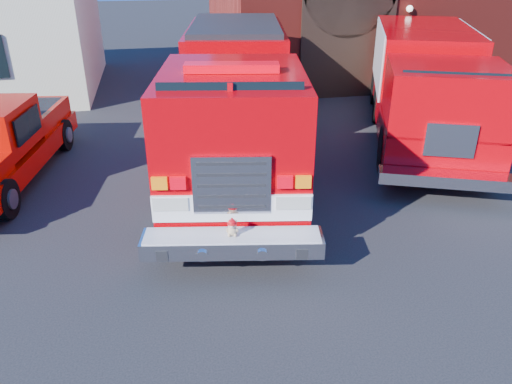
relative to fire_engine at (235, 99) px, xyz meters
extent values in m
plane|color=black|center=(-0.39, -3.49, -1.71)|extent=(100.00, 100.00, 0.00)
cube|color=yellow|center=(6.11, -2.49, -1.70)|extent=(0.12, 3.00, 0.01)
cube|color=yellow|center=(6.11, 0.51, -1.70)|extent=(0.12, 3.00, 0.01)
cube|color=yellow|center=(6.11, 3.51, -1.70)|extent=(0.12, 3.00, 0.01)
cube|color=black|center=(5.11, 5.49, 0.29)|extent=(3.60, 0.12, 4.00)
cylinder|color=black|center=(-1.82, -3.31, -1.09)|extent=(0.60, 1.28, 1.23)
cylinder|color=black|center=(0.60, -3.73, -1.09)|extent=(0.60, 1.28, 1.23)
cube|color=#BD0007|center=(0.00, 0.00, -0.76)|extent=(4.48, 10.38, 1.00)
cube|color=#BD0007|center=(0.44, 2.52, 0.53)|extent=(3.59, 5.32, 1.79)
cube|color=#BD0007|center=(-0.56, -3.19, 0.58)|extent=(3.36, 4.00, 1.67)
cube|color=black|center=(-0.80, -4.57, 1.03)|extent=(2.43, 0.51, 1.05)
cube|color=#EF0011|center=(-0.56, -3.19, 1.51)|extent=(1.82, 0.68, 0.16)
cube|color=white|center=(-0.87, -4.98, -0.53)|extent=(2.76, 0.55, 0.49)
cube|color=silver|center=(-0.87, -4.99, -0.09)|extent=(1.33, 0.30, 1.05)
cube|color=silver|center=(-0.92, -5.28, -1.06)|extent=(3.18, 1.14, 0.31)
cube|color=#B7B7BF|center=(-0.95, 2.77, 0.53)|extent=(0.73, 3.97, 1.45)
cube|color=#B7B7BF|center=(1.83, 2.28, 0.53)|extent=(0.73, 3.97, 1.45)
sphere|color=tan|center=(-0.92, -5.28, -0.81)|extent=(0.20, 0.20, 0.18)
sphere|color=tan|center=(-0.92, -5.29, -0.68)|extent=(0.16, 0.16, 0.14)
sphere|color=tan|center=(-0.97, -5.26, -0.63)|extent=(0.06, 0.06, 0.05)
sphere|color=tan|center=(-0.87, -5.28, -0.63)|extent=(0.06, 0.06, 0.05)
ellipsoid|color=red|center=(-0.92, -5.28, -0.63)|extent=(0.17, 0.17, 0.08)
cylinder|color=red|center=(-0.92, -5.30, -0.65)|extent=(0.20, 0.20, 0.01)
cylinder|color=black|center=(-5.36, -2.26, -1.27)|extent=(0.44, 0.91, 0.87)
cube|color=#AE0901|center=(-5.71, 1.61, -0.67)|extent=(2.34, 2.58, 0.60)
cylinder|color=black|center=(3.64, -1.57, -1.11)|extent=(0.79, 1.26, 1.20)
cylinder|color=black|center=(5.88, -2.44, -1.11)|extent=(0.79, 1.26, 1.20)
cube|color=#BD0007|center=(5.88, 0.84, -0.78)|extent=(5.73, 9.13, 0.98)
cube|color=#BD0007|center=(6.48, 2.37, 0.48)|extent=(4.54, 6.08, 1.64)
cube|color=#BD0007|center=(4.76, -2.01, 0.37)|extent=(3.50, 3.44, 1.42)
cube|color=#B7B7BF|center=(5.19, 2.87, 0.37)|extent=(1.72, 4.29, 1.86)
cube|color=#B7B7BF|center=(7.76, 1.86, 0.37)|extent=(1.72, 4.29, 1.86)
cube|color=silver|center=(4.18, -3.48, -1.11)|extent=(2.92, 1.53, 0.27)
camera|label=1|loc=(-1.96, -12.55, 3.55)|focal=35.00mm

